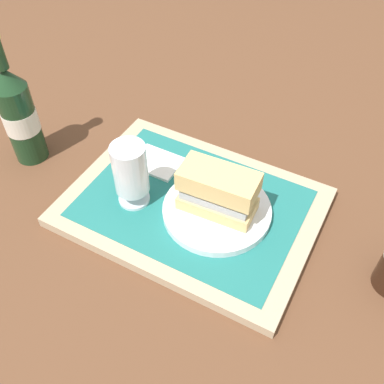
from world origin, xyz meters
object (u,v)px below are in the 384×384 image
Objects in this scene: sandwich at (217,189)px; beer_bottle at (19,114)px; beer_glass at (131,173)px; plate at (218,209)px.

beer_bottle reaches higher than sandwich.
beer_glass is (0.14, 0.05, 0.01)m from sandwich.
sandwich is 0.41m from beer_bottle.
sandwich is at bearing -176.07° from beer_bottle.
sandwich is at bearing 3.32° from plate.
beer_bottle is (0.26, -0.02, 0.01)m from beer_glass.
beer_bottle reaches higher than plate.
sandwich is (0.00, 0.00, 0.05)m from plate.
plate is at bearing -176.07° from beer_bottle.
beer_bottle is at bearing -3.88° from beer_glass.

